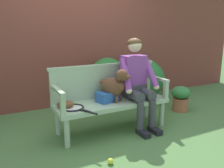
{
  "coord_description": "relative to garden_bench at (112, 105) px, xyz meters",
  "views": [
    {
      "loc": [
        -1.49,
        -2.89,
        1.46
      ],
      "look_at": [
        0.0,
        0.0,
        0.69
      ],
      "focal_mm": 38.48,
      "sensor_mm": 36.0,
      "label": 1
    }
  ],
  "objects": [
    {
      "name": "ground_plane",
      "position": [
        0.0,
        0.0,
        -0.38
      ],
      "size": [
        40.0,
        40.0,
        0.0
      ],
      "primitive_type": "plane",
      "color": "#4C753D"
    },
    {
      "name": "brick_garden_fence",
      "position": [
        0.0,
        1.54,
        0.91
      ],
      "size": [
        8.0,
        0.3,
        2.58
      ],
      "primitive_type": "cube",
      "color": "brown",
      "rests_on": "ground"
    },
    {
      "name": "hedge_bush_mid_left",
      "position": [
        1.11,
        1.12,
        0.06
      ],
      "size": [
        1.2,
        1.16,
        0.88
      ],
      "primitive_type": "ellipsoid",
      "color": "#286B2D",
      "rests_on": "ground"
    },
    {
      "name": "hedge_bush_far_left",
      "position": [
        0.52,
        1.21,
        0.07
      ],
      "size": [
        0.78,
        0.59,
        0.89
      ],
      "primitive_type": "ellipsoid",
      "color": "#286B2D",
      "rests_on": "ground"
    },
    {
      "name": "garden_bench",
      "position": [
        0.0,
        0.0,
        0.0
      ],
      "size": [
        1.62,
        0.54,
        0.44
      ],
      "color": "#9EB793",
      "rests_on": "ground"
    },
    {
      "name": "bench_backrest",
      "position": [
        0.0,
        0.24,
        0.31
      ],
      "size": [
        1.66,
        0.06,
        0.5
      ],
      "color": "#9EB793",
      "rests_on": "garden_bench"
    },
    {
      "name": "bench_armrest_left_end",
      "position": [
        -0.77,
        -0.09,
        0.26
      ],
      "size": [
        0.06,
        0.54,
        0.28
      ],
      "color": "#9EB793",
      "rests_on": "garden_bench"
    },
    {
      "name": "bench_armrest_right_end",
      "position": [
        0.77,
        -0.09,
        0.26
      ],
      "size": [
        0.06,
        0.54,
        0.28
      ],
      "color": "#9EB793",
      "rests_on": "garden_bench"
    },
    {
      "name": "person_seated",
      "position": [
        0.39,
        -0.02,
        0.33
      ],
      "size": [
        0.56,
        0.67,
        1.31
      ],
      "color": "black",
      "rests_on": "ground"
    },
    {
      "name": "dog_on_bench",
      "position": [
        0.03,
        -0.02,
        0.29
      ],
      "size": [
        0.37,
        0.44,
        0.47
      ],
      "color": "brown",
      "rests_on": "garden_bench"
    },
    {
      "name": "tennis_racket",
      "position": [
        -0.58,
        -0.06,
        0.07
      ],
      "size": [
        0.39,
        0.57,
        0.03
      ],
      "color": "black",
      "rests_on": "garden_bench"
    },
    {
      "name": "baseball_glove",
      "position": [
        -0.67,
        0.03,
        0.1
      ],
      "size": [
        0.27,
        0.24,
        0.09
      ],
      "primitive_type": "ellipsoid",
      "rotation": [
        0.0,
        0.0,
        -0.37
      ],
      "color": "brown",
      "rests_on": "garden_bench"
    },
    {
      "name": "sports_bag",
      "position": [
        -0.07,
        0.02,
        0.13
      ],
      "size": [
        0.32,
        0.25,
        0.14
      ],
      "primitive_type": "cube",
      "rotation": [
        0.0,
        0.0,
        0.21
      ],
      "color": "#2856A3",
      "rests_on": "garden_bench"
    },
    {
      "name": "tennis_ball",
      "position": [
        -0.43,
        -0.79,
        -0.35
      ],
      "size": [
        0.07,
        0.07,
        0.07
      ],
      "primitive_type": "sphere",
      "color": "#CCDB33",
      "rests_on": "ground"
    },
    {
      "name": "potted_plant",
      "position": [
        1.46,
        0.18,
        -0.13
      ],
      "size": [
        0.33,
        0.33,
        0.45
      ],
      "color": "#A85B3D",
      "rests_on": "ground"
    }
  ]
}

